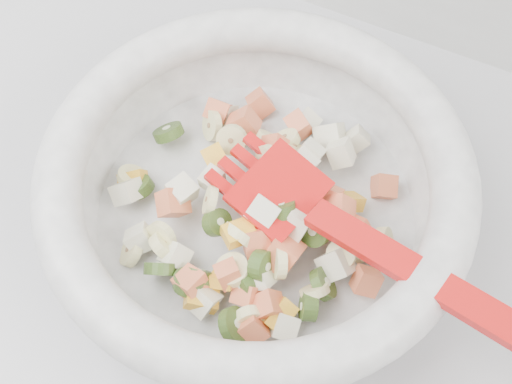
% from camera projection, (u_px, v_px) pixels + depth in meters
% --- Properties ---
extents(counter, '(2.00, 0.60, 0.90)m').
position_uv_depth(counter, '(196.00, 343.00, 0.97)').
color(counter, '#A3A3A9').
rests_on(counter, ground).
extents(mixing_bowl, '(0.45, 0.35, 0.11)m').
position_uv_depth(mixing_bowl, '(257.00, 189.00, 0.52)').
color(mixing_bowl, white).
rests_on(mixing_bowl, counter).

